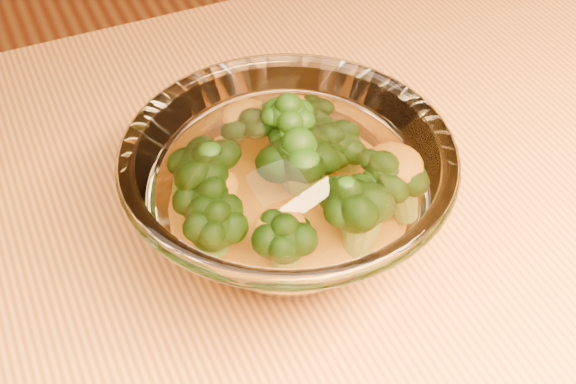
{
  "coord_description": "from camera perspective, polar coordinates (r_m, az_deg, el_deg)",
  "views": [
    {
      "loc": [
        -0.12,
        -0.18,
        1.11
      ],
      "look_at": [
        0.02,
        0.12,
        0.8
      ],
      "focal_mm": 50.0,
      "sensor_mm": 36.0,
      "label": 1
    }
  ],
  "objects": [
    {
      "name": "glass_bowl",
      "position": [
        0.45,
        0.0,
        -0.36
      ],
      "size": [
        0.19,
        0.19,
        0.08
      ],
      "color": "white",
      "rests_on": "table"
    },
    {
      "name": "cheese_sauce",
      "position": [
        0.47,
        0.0,
        -1.88
      ],
      "size": [
        0.1,
        0.1,
        0.03
      ],
      "primitive_type": "ellipsoid",
      "color": "orange",
      "rests_on": "glass_bowl"
    },
    {
      "name": "broccoli_heap",
      "position": [
        0.45,
        0.15,
        0.98
      ],
      "size": [
        0.13,
        0.12,
        0.06
      ],
      "color": "black",
      "rests_on": "cheese_sauce"
    }
  ]
}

